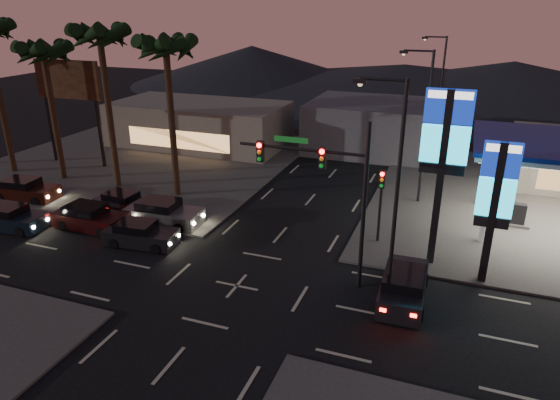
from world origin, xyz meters
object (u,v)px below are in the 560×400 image
at_px(pylon_sign_tall, 445,145).
at_px(pylon_sign_short, 496,192).
at_px(car_lane_b_mid, 124,203).
at_px(car_lane_a_rear, 10,218).
at_px(car_lane_a_mid, 90,218).
at_px(car_lane_b_rear, 25,190).
at_px(traffic_signal_mast, 327,179).
at_px(suv_station, 404,286).
at_px(car_lane_b_front, 163,213).
at_px(car_lane_a_front, 140,234).

relative_size(pylon_sign_tall, pylon_sign_short, 1.29).
distance_m(pylon_sign_short, car_lane_b_mid, 22.05).
bearing_deg(car_lane_b_mid, car_lane_a_rear, -137.37).
relative_size(car_lane_a_mid, car_lane_b_rear, 0.98).
bearing_deg(pylon_sign_tall, pylon_sign_short, -21.80).
xyz_separation_m(traffic_signal_mast, suv_station, (3.86, -0.44, -4.52)).
bearing_deg(car_lane_a_rear, pylon_sign_short, 6.94).
bearing_deg(car_lane_a_mid, car_lane_a_rear, -159.78).
height_order(pylon_sign_short, traffic_signal_mast, traffic_signal_mast).
relative_size(car_lane_a_mid, car_lane_b_front, 0.94).
relative_size(pylon_sign_short, car_lane_b_front, 1.45).
bearing_deg(suv_station, pylon_sign_short, 41.11).
bearing_deg(suv_station, car_lane_b_rear, 171.97).
bearing_deg(car_lane_b_front, traffic_signal_mast, -15.14).
height_order(pylon_sign_tall, car_lane_a_rear, pylon_sign_tall).
bearing_deg(car_lane_b_front, car_lane_b_mid, 166.93).
xyz_separation_m(pylon_sign_short, car_lane_b_mid, (-21.64, 1.25, -4.05)).
height_order(pylon_sign_tall, car_lane_a_front, pylon_sign_tall).
bearing_deg(car_lane_b_rear, car_lane_b_front, -1.33).
relative_size(car_lane_b_mid, car_lane_b_rear, 0.88).
xyz_separation_m(pylon_sign_short, car_lane_a_mid, (-22.01, -1.57, -3.97)).
height_order(car_lane_a_rear, car_lane_b_rear, car_lane_b_rear).
distance_m(pylon_sign_tall, car_lane_a_front, 16.78).
distance_m(car_lane_b_front, car_lane_b_rear, 11.18).
distance_m(car_lane_a_mid, car_lane_b_mid, 2.85).
distance_m(car_lane_a_front, suv_station, 14.53).
xyz_separation_m(pylon_sign_short, car_lane_a_front, (-17.90, -2.36, -4.03)).
distance_m(car_lane_b_rear, suv_station, 26.27).
height_order(pylon_sign_tall, car_lane_b_mid, pylon_sign_tall).
bearing_deg(traffic_signal_mast, car_lane_b_front, 164.86).
bearing_deg(car_lane_a_rear, car_lane_b_mid, 42.63).
height_order(car_lane_a_front, car_lane_b_front, car_lane_b_front).
xyz_separation_m(pylon_sign_tall, pylon_sign_short, (2.50, -1.00, -1.74)).
height_order(car_lane_b_mid, suv_station, suv_station).
height_order(pylon_sign_tall, suv_station, pylon_sign_tall).
distance_m(car_lane_a_mid, car_lane_a_rear, 4.80).
bearing_deg(traffic_signal_mast, suv_station, -6.54).
distance_m(traffic_signal_mast, car_lane_a_mid, 15.48).
bearing_deg(car_lane_b_rear, car_lane_a_mid, -17.18).
xyz_separation_m(car_lane_b_rear, suv_station, (26.01, -3.67, 0.03)).
bearing_deg(suv_station, car_lane_a_mid, 175.75).
bearing_deg(car_lane_a_rear, traffic_signal_mast, 2.13).
bearing_deg(car_lane_b_mid, car_lane_a_mid, -97.34).
bearing_deg(traffic_signal_mast, car_lane_a_front, 179.20).
relative_size(car_lane_a_front, car_lane_b_rear, 0.91).
xyz_separation_m(pylon_sign_tall, car_lane_a_front, (-15.40, -3.36, -5.77)).
height_order(pylon_sign_tall, traffic_signal_mast, pylon_sign_tall).
distance_m(pylon_sign_short, car_lane_b_front, 18.64).
relative_size(car_lane_a_mid, car_lane_b_mid, 1.11).
xyz_separation_m(pylon_sign_tall, traffic_signal_mast, (-4.74, -3.51, -1.17)).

